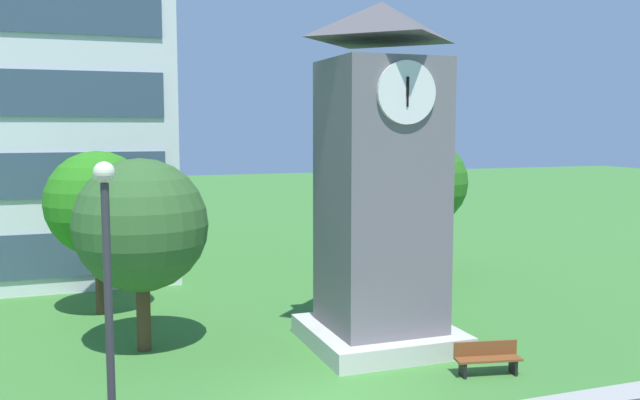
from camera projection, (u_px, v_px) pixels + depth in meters
clock_tower at (380, 196)px, 20.80m from camera, size 4.32×4.32×10.37m
park_bench at (487, 358)px, 18.69m from camera, size 1.86×0.82×0.88m
street_lamp at (108, 301)px, 11.61m from camera, size 0.36×0.36×6.14m
tree_near_tower at (424, 183)px, 30.48m from camera, size 3.82×3.82×6.16m
tree_by_building at (141, 225)px, 20.37m from camera, size 3.96×3.96×5.80m
tree_streetside at (98, 204)px, 24.39m from camera, size 3.71×3.71×5.87m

